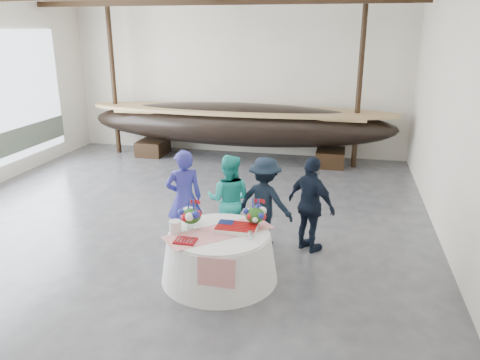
# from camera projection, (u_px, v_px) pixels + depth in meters

# --- Properties ---
(floor) EXTENTS (10.00, 12.00, 0.01)m
(floor) POSITION_uv_depth(u_px,v_px,m) (165.00, 229.00, 8.88)
(floor) COLOR #3D3D42
(floor) RESTS_ON ground
(wall_back) EXTENTS (10.00, 0.02, 4.50)m
(wall_back) POSITION_uv_depth(u_px,v_px,m) (237.00, 77.00, 13.74)
(wall_back) COLOR silver
(wall_back) RESTS_ON ground
(wall_right) EXTENTS (0.02, 12.00, 4.50)m
(wall_right) POSITION_uv_depth(u_px,v_px,m) (466.00, 123.00, 7.12)
(wall_right) COLOR silver
(wall_right) RESTS_ON ground
(pavilion_structure) EXTENTS (9.80, 11.76, 4.50)m
(pavilion_structure) POSITION_uv_depth(u_px,v_px,m) (172.00, 6.00, 8.44)
(pavilion_structure) COLOR black
(pavilion_structure) RESTS_ON ground
(longboat_display) EXTENTS (8.76, 1.75, 1.64)m
(longboat_display) POSITION_uv_depth(u_px,v_px,m) (238.00, 124.00, 13.23)
(longboat_display) COLOR black
(longboat_display) RESTS_ON ground
(banquet_table) EXTENTS (1.76, 1.76, 0.76)m
(banquet_table) POSITION_uv_depth(u_px,v_px,m) (219.00, 255.00, 7.03)
(banquet_table) COLOR white
(banquet_table) RESTS_ON ground
(tabletop_items) EXTENTS (1.57, 1.50, 0.40)m
(tabletop_items) POSITION_uv_depth(u_px,v_px,m) (220.00, 220.00, 6.99)
(tabletop_items) COLOR red
(tabletop_items) RESTS_ON banquet_table
(guest_woman_blue) EXTENTS (0.74, 0.66, 1.71)m
(guest_woman_blue) POSITION_uv_depth(u_px,v_px,m) (184.00, 198.00, 8.00)
(guest_woman_blue) COLOR navy
(guest_woman_blue) RESTS_ON ground
(guest_woman_teal) EXTENTS (0.79, 0.63, 1.61)m
(guest_woman_teal) POSITION_uv_depth(u_px,v_px,m) (229.00, 200.00, 8.08)
(guest_woman_teal) COLOR #22B1A4
(guest_woman_teal) RESTS_ON ground
(guest_man_left) EXTENTS (1.14, 0.85, 1.57)m
(guest_man_left) POSITION_uv_depth(u_px,v_px,m) (265.00, 201.00, 8.05)
(guest_man_left) COLOR black
(guest_man_left) RESTS_ON ground
(guest_man_right) EXTENTS (1.01, 0.90, 1.65)m
(guest_man_right) POSITION_uv_depth(u_px,v_px,m) (311.00, 205.00, 7.80)
(guest_man_right) COLOR black
(guest_man_right) RESTS_ON ground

